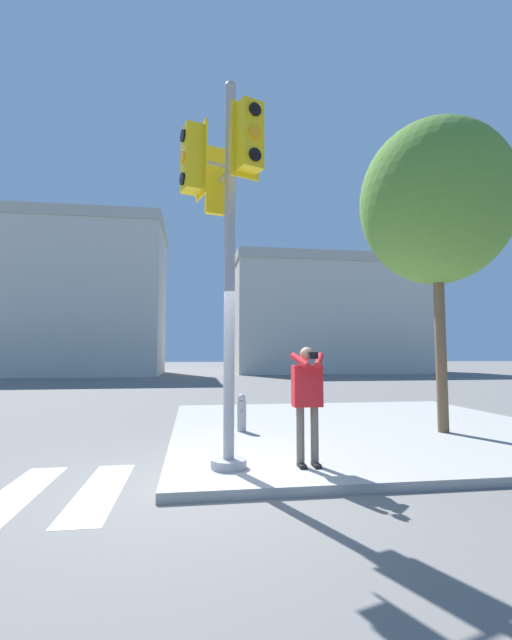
% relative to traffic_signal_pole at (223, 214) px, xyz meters
% --- Properties ---
extents(ground_plane, '(160.00, 160.00, 0.00)m').
position_rel_traffic_signal_pole_xyz_m(ground_plane, '(-0.28, -0.39, -3.59)').
color(ground_plane, slate).
extents(sidewalk_corner, '(8.00, 8.00, 0.12)m').
position_rel_traffic_signal_pole_xyz_m(sidewalk_corner, '(3.22, 3.11, -3.53)').
color(sidewalk_corner, '#9E9B96').
rests_on(sidewalk_corner, ground_plane).
extents(traffic_signal_pole, '(1.10, 1.39, 5.42)m').
position_rel_traffic_signal_pole_xyz_m(traffic_signal_pole, '(0.00, 0.00, 0.00)').
color(traffic_signal_pole, '#939399').
rests_on(traffic_signal_pole, sidewalk_corner).
extents(person_photographer, '(0.50, 0.53, 1.62)m').
position_rel_traffic_signal_pole_xyz_m(person_photographer, '(1.17, -0.03, -2.50)').
color(person_photographer, black).
rests_on(person_photographer, sidewalk_corner).
extents(street_tree, '(3.02, 3.02, 6.25)m').
position_rel_traffic_signal_pole_xyz_m(street_tree, '(4.45, 2.04, 1.11)').
color(street_tree, brown).
rests_on(street_tree, sidewalk_corner).
extents(fire_hydrant, '(0.18, 0.24, 0.73)m').
position_rel_traffic_signal_pole_xyz_m(fire_hydrant, '(0.57, 2.71, -3.11)').
color(fire_hydrant, '#99999E').
rests_on(fire_hydrant, sidewalk_corner).
extents(building_left, '(16.81, 8.72, 11.99)m').
position_rel_traffic_signal_pole_xyz_m(building_left, '(-11.21, 28.94, 2.42)').
color(building_left, beige).
rests_on(building_left, ground_plane).
extents(building_right, '(17.35, 8.69, 9.97)m').
position_rel_traffic_signal_pole_xyz_m(building_right, '(11.64, 31.05, 1.41)').
color(building_right, beige).
rests_on(building_right, ground_plane).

